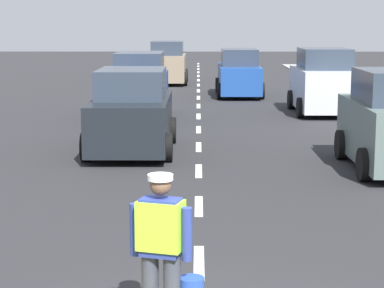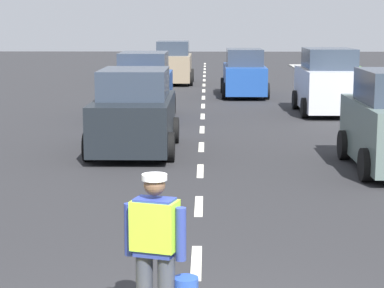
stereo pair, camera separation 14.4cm
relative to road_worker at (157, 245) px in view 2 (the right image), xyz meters
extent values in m
plane|color=#28282B|center=(0.37, 20.47, -0.93)|extent=(96.00, 96.00, 0.00)
cube|color=silver|center=(0.37, 2.17, -0.93)|extent=(0.14, 1.40, 0.01)
cube|color=silver|center=(0.37, 5.17, -0.93)|extent=(0.14, 1.40, 0.01)
cube|color=silver|center=(0.37, 8.17, -0.93)|extent=(0.14, 1.40, 0.01)
cube|color=silver|center=(0.37, 11.17, -0.93)|extent=(0.14, 1.40, 0.01)
cube|color=silver|center=(0.37, 14.17, -0.93)|extent=(0.14, 1.40, 0.01)
cube|color=silver|center=(0.37, 17.17, -0.93)|extent=(0.14, 1.40, 0.01)
cube|color=silver|center=(0.37, 20.17, -0.93)|extent=(0.14, 1.40, 0.01)
cube|color=silver|center=(0.37, 23.17, -0.93)|extent=(0.14, 1.40, 0.01)
cube|color=silver|center=(0.37, 26.17, -0.93)|extent=(0.14, 1.40, 0.01)
cube|color=silver|center=(0.37, 29.17, -0.93)|extent=(0.14, 1.40, 0.01)
cube|color=silver|center=(0.37, 32.17, -0.93)|extent=(0.14, 1.40, 0.01)
cube|color=silver|center=(0.37, 35.17, -0.93)|extent=(0.14, 1.40, 0.01)
cube|color=silver|center=(0.37, 38.17, -0.93)|extent=(0.14, 1.40, 0.01)
cube|color=silver|center=(0.37, 41.17, -0.93)|extent=(0.14, 1.40, 0.01)
cube|color=silver|center=(0.37, 44.17, -0.93)|extent=(0.14, 1.40, 0.01)
cube|color=silver|center=(0.37, 47.17, -0.93)|extent=(0.14, 1.40, 0.01)
cube|color=navy|center=(-0.03, 0.00, 0.19)|extent=(0.45, 0.35, 0.60)
cube|color=#A5EA33|center=(-0.03, 0.00, 0.21)|extent=(0.52, 0.40, 0.51)
cylinder|color=navy|center=(-0.29, 0.08, 0.14)|extent=(0.11, 0.11, 0.55)
cylinder|color=navy|center=(0.24, -0.08, 0.14)|extent=(0.11, 0.11, 0.55)
sphere|color=brown|center=(-0.03, 0.00, 0.63)|extent=(0.22, 0.22, 0.22)
cylinder|color=silver|center=(-0.03, 0.00, 0.71)|extent=(0.26, 0.26, 0.06)
cube|color=black|center=(-1.27, 10.54, -0.18)|extent=(1.82, 4.18, 1.15)
cube|color=#2D3847|center=(-1.27, 10.64, 0.74)|extent=(1.60, 2.30, 0.70)
cylinder|color=black|center=(-0.34, 9.24, -0.59)|extent=(0.22, 0.68, 0.68)
cylinder|color=black|center=(-2.20, 9.24, -0.59)|extent=(0.22, 0.68, 0.68)
cylinder|color=black|center=(-0.34, 11.83, -0.59)|extent=(0.22, 0.68, 0.68)
cylinder|color=black|center=(-2.20, 11.83, -0.59)|extent=(0.22, 0.68, 0.68)
cube|color=#1E4799|center=(2.09, 23.94, -0.19)|extent=(1.68, 4.29, 1.13)
cube|color=#2D3847|center=(2.09, 23.83, 0.72)|extent=(1.47, 2.36, 0.70)
cylinder|color=black|center=(1.24, 25.27, -0.59)|extent=(0.22, 0.68, 0.68)
cylinder|color=black|center=(2.95, 25.27, -0.59)|extent=(0.22, 0.68, 0.68)
cylinder|color=black|center=(1.24, 22.61, -0.59)|extent=(0.22, 0.68, 0.68)
cylinder|color=black|center=(2.95, 22.61, -0.59)|extent=(0.22, 0.68, 0.68)
cube|color=gray|center=(-1.21, 30.02, -0.11)|extent=(1.79, 4.11, 1.27)
cube|color=#2D3847|center=(-1.21, 30.12, 0.87)|extent=(1.58, 2.26, 0.70)
cylinder|color=black|center=(-0.29, 28.74, -0.59)|extent=(0.22, 0.68, 0.68)
cylinder|color=black|center=(-2.12, 28.74, -0.59)|extent=(0.22, 0.68, 0.68)
cylinder|color=black|center=(-0.29, 31.29, -0.59)|extent=(0.22, 0.68, 0.68)
cylinder|color=black|center=(-2.12, 31.29, -0.59)|extent=(0.22, 0.68, 0.68)
cylinder|color=black|center=(3.70, 9.60, -0.59)|extent=(0.22, 0.68, 0.68)
cylinder|color=black|center=(3.70, 7.22, -0.59)|extent=(0.22, 0.68, 0.68)
cube|color=silver|center=(4.69, 18.11, -0.07)|extent=(1.84, 4.05, 1.37)
cube|color=#2D3847|center=(4.69, 18.01, 0.97)|extent=(1.62, 2.23, 0.70)
cylinder|color=black|center=(3.75, 19.36, -0.59)|extent=(0.22, 0.68, 0.68)
cylinder|color=black|center=(5.63, 19.36, -0.59)|extent=(0.22, 0.68, 0.68)
cylinder|color=black|center=(3.75, 16.85, -0.59)|extent=(0.22, 0.68, 0.68)
cylinder|color=black|center=(5.63, 16.85, -0.59)|extent=(0.22, 0.68, 0.68)
cube|color=#1E4799|center=(-1.56, 16.70, -0.11)|extent=(1.70, 4.30, 1.28)
cube|color=#2D3847|center=(-1.56, 16.81, 0.88)|extent=(1.50, 2.37, 0.70)
cylinder|color=black|center=(-0.69, 15.37, -0.59)|extent=(0.22, 0.68, 0.68)
cylinder|color=black|center=(-2.43, 15.37, -0.59)|extent=(0.22, 0.68, 0.68)
cylinder|color=black|center=(-0.69, 18.03, -0.59)|extent=(0.22, 0.68, 0.68)
cylinder|color=black|center=(-2.43, 18.03, -0.59)|extent=(0.22, 0.68, 0.68)
camera|label=1|loc=(0.35, -7.19, 2.27)|focal=68.38mm
camera|label=2|loc=(0.50, -7.19, 2.27)|focal=68.38mm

